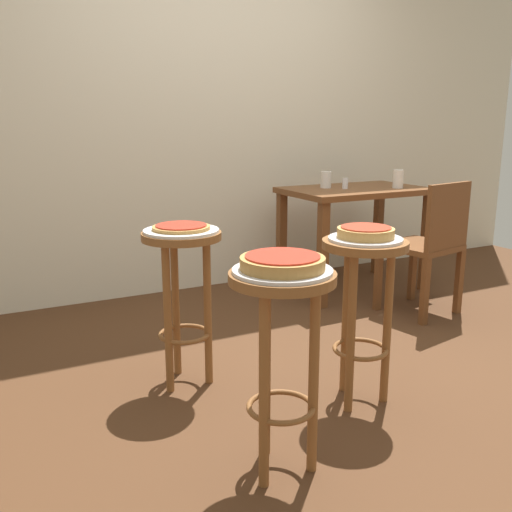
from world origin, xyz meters
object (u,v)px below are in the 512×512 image
at_px(serving_plate_foreground, 282,271).
at_px(dining_table, 355,205).
at_px(pizza_middle, 366,232).
at_px(condiment_shaker, 345,183).
at_px(wooden_chair, 430,243).
at_px(pizza_foreground, 282,262).
at_px(stool_leftside, 183,275).
at_px(serving_plate_leftside, 181,231).
at_px(serving_plate_middle, 365,239).
at_px(cup_far_edge, 326,180).
at_px(stool_foreground, 282,330).
at_px(stool_middle, 363,286).
at_px(pizza_leftside, 181,227).
at_px(cup_near_edge, 398,179).

bearing_deg(serving_plate_foreground, dining_table, 47.03).
xyz_separation_m(pizza_middle, condiment_shaker, (0.93, 1.41, 0.02)).
height_order(condiment_shaker, wooden_chair, wooden_chair).
height_order(pizza_foreground, stool_leftside, pizza_foreground).
bearing_deg(stool_leftside, serving_plate_leftside, 0.00).
relative_size(pizza_foreground, serving_plate_middle, 0.91).
distance_m(cup_far_edge, condiment_shaker, 0.14).
relative_size(serving_plate_foreground, pizza_foreground, 1.19).
height_order(pizza_middle, serving_plate_leftside, pizza_middle).
height_order(serving_plate_foreground, serving_plate_leftside, same).
xyz_separation_m(serving_plate_foreground, pizza_middle, (0.56, 0.28, 0.03)).
bearing_deg(stool_leftside, condiment_shaker, 29.88).
bearing_deg(stool_foreground, serving_plate_leftside, 93.88).
bearing_deg(stool_middle, condiment_shaker, 56.69).
distance_m(serving_plate_foreground, stool_leftside, 0.83).
relative_size(pizza_middle, stool_leftside, 0.33).
bearing_deg(pizza_leftside, stool_leftside, 180.00).
bearing_deg(cup_far_edge, dining_table, -26.38).
bearing_deg(cup_near_edge, stool_foreground, -139.89).
relative_size(serving_plate_middle, dining_table, 0.31).
distance_m(pizza_leftside, wooden_chair, 1.75).
bearing_deg(condiment_shaker, cup_near_edge, -21.29).
bearing_deg(dining_table, pizza_foreground, -132.97).
height_order(serving_plate_middle, serving_plate_leftside, same).
bearing_deg(pizza_leftside, serving_plate_middle, -40.31).
xyz_separation_m(stool_middle, pizza_middle, (0.00, 0.00, 0.23)).
bearing_deg(stool_foreground, dining_table, 47.03).
bearing_deg(pizza_leftside, wooden_chair, 7.08).
bearing_deg(cup_far_edge, pizza_leftside, -145.65).
bearing_deg(condiment_shaker, serving_plate_foreground, -131.32).
bearing_deg(pizza_foreground, serving_plate_leftside, 93.88).
xyz_separation_m(cup_far_edge, condiment_shaker, (0.09, -0.10, -0.02)).
relative_size(serving_plate_foreground, serving_plate_middle, 1.08).
xyz_separation_m(pizza_foreground, serving_plate_leftside, (-0.05, 0.81, -0.03)).
relative_size(serving_plate_leftside, pizza_leftside, 1.31).
xyz_separation_m(serving_plate_middle, cup_near_edge, (1.28, 1.27, 0.08)).
relative_size(pizza_middle, wooden_chair, 0.28).
bearing_deg(stool_middle, stool_leftside, 139.69).
bearing_deg(stool_foreground, pizza_middle, 26.75).
xyz_separation_m(pizza_middle, cup_far_edge, (0.83, 1.52, 0.04)).
xyz_separation_m(serving_plate_foreground, stool_middle, (0.56, 0.28, -0.21)).
relative_size(serving_plate_middle, condiment_shaker, 4.09).
xyz_separation_m(serving_plate_leftside, condiment_shaker, (1.54, 0.89, 0.05)).
bearing_deg(dining_table, cup_far_edge, 153.62).
xyz_separation_m(serving_plate_middle, cup_far_edge, (0.83, 1.52, 0.07)).
distance_m(serving_plate_foreground, pizza_middle, 0.63).
relative_size(stool_middle, cup_far_edge, 6.24).
xyz_separation_m(stool_foreground, stool_middle, (0.56, 0.28, 0.00)).
bearing_deg(condiment_shaker, serving_plate_middle, -123.31).
relative_size(pizza_foreground, pizza_leftside, 1.08).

